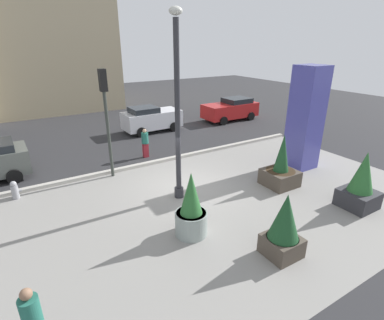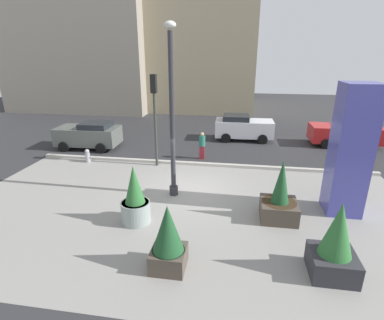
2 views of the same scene
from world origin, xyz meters
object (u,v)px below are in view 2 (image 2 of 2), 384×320
Objects in this scene: car_intersection at (346,133)px; potted_plant_near_right at (168,239)px; traffic_light_far_side at (155,106)px; car_curb_east at (89,135)px; potted_plant_curbside at (280,200)px; fire_hydrant at (88,156)px; pedestrian_on_sidewalk at (202,144)px; potted_plant_near_left at (335,246)px; art_pillar_blue at (350,151)px; lamp_post at (172,118)px; potted_plant_by_pillar at (135,200)px; car_far_lane at (243,127)px.

potted_plant_near_right is at bearing -122.88° from car_intersection.
traffic_light_far_side is 6.02m from car_curb_east.
potted_plant_curbside is 3.04× the size of fire_hydrant.
potted_plant_near_right is 10.08m from fire_hydrant.
fire_hydrant is 6.37m from pedestrian_on_sidewalk.
potted_plant_near_left is 1.41× the size of pedestrian_on_sidewalk.
pedestrian_on_sidewalk is at bearing 120.49° from potted_plant_curbside.
car_curb_east is at bearing 155.49° from art_pillar_blue.
pedestrian_on_sidewalk is at bearing 82.71° from lamp_post.
car_intersection is at bearing 10.93° from car_curb_east.
potted_plant_by_pillar reaches higher than potted_plant_near_right.
fire_hydrant is (-9.75, 4.53, -0.38)m from potted_plant_curbside.
traffic_light_far_side is (-1.65, 3.32, -0.13)m from lamp_post.
car_far_lane is at bearing 177.26° from car_intersection.
potted_plant_near_left is 2.92× the size of fire_hydrant.
traffic_light_far_side reaches higher than car_intersection.
potted_plant_by_pillar is at bearing 127.78° from potted_plant_near_right.
potted_plant_near_left is at bearing -79.73° from car_far_lane.
traffic_light_far_side is (-6.95, 7.44, 2.27)m from potted_plant_near_left.
art_pillar_blue is 14.67m from car_curb_east.
potted_plant_curbside reaches higher than potted_plant_near_right.
car_curb_east is at bearing -169.07° from car_intersection.
art_pillar_blue is at bearing -24.51° from car_curb_east.
art_pillar_blue reaches higher than potted_plant_curbside.
fire_hydrant is 2.77m from car_curb_east.
lamp_post is 3.50m from potted_plant_by_pillar.
car_curb_east is 0.89× the size of car_intersection.
potted_plant_curbside is 1.47× the size of pedestrian_on_sidewalk.
car_intersection reaches higher than pedestrian_on_sidewalk.
car_curb_east is 7.33m from pedestrian_on_sidewalk.
car_intersection is at bearing 57.12° from potted_plant_near_right.
car_intersection is (9.50, 8.82, -2.47)m from lamp_post.
car_far_lane is at bearing 71.86° from potted_plant_by_pillar.
traffic_light_far_side is 12.65m from car_intersection.
lamp_post is 2.99× the size of potted_plant_curbside.
potted_plant_curbside is 11.45m from car_intersection.
art_pillar_blue is 2.11× the size of potted_plant_curbside.
pedestrian_on_sidewalk is (1.47, 7.12, -0.02)m from potted_plant_by_pillar.
art_pillar_blue reaches higher than potted_plant_by_pillar.
fire_hydrant is 0.17× the size of car_intersection.
potted_plant_near_right is 1.27× the size of pedestrian_on_sidewalk.
potted_plant_near_left is 0.50× the size of car_intersection.
potted_plant_near_right is 0.45× the size of car_intersection.
car_far_lane is 6.60m from car_intersection.
potted_plant_near_left is at bearing -62.11° from pedestrian_on_sidewalk.
traffic_light_far_side is at bearing 141.50° from potted_plant_curbside.
potted_plant_curbside is 0.58× the size of car_far_lane.
pedestrian_on_sidewalk is (-3.58, 6.08, 0.10)m from potted_plant_curbside.
art_pillar_blue is at bearing -68.70° from car_far_lane.
car_intersection is (6.59, -0.32, -0.02)m from car_far_lane.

